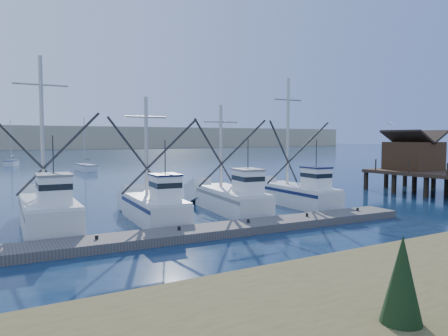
{
  "coord_description": "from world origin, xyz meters",
  "views": [
    {
      "loc": [
        -14.55,
        -14.02,
        5.01
      ],
      "look_at": [
        -1.49,
        8.0,
        3.21
      ],
      "focal_mm": 35.0,
      "sensor_mm": 36.0,
      "label": 1
    }
  ],
  "objects": [
    {
      "name": "trawler_fleet",
      "position": [
        -8.17,
        10.4,
        0.96
      ],
      "size": [
        31.49,
        8.2,
        9.5
      ],
      "color": "silver",
      "rests_on": "ground"
    },
    {
      "name": "flying_gull",
      "position": [
        16.6,
        10.68,
        6.18
      ],
      "size": [
        1.07,
        0.19,
        0.19
      ],
      "color": "white",
      "rests_on": "ground"
    },
    {
      "name": "floating_dock",
      "position": [
        -7.61,
        5.48,
        0.22
      ],
      "size": [
        32.45,
        3.48,
        0.43
      ],
      "primitive_type": "cube",
      "rotation": [
        0.0,
        0.0,
        -0.04
      ],
      "color": "#5D5854",
      "rests_on": "ground"
    },
    {
      "name": "sailboat_far",
      "position": [
        -7.52,
        72.4,
        0.5
      ],
      "size": [
        3.03,
        6.15,
        8.1
      ],
      "rotation": [
        0.0,
        0.0,
        -0.25
      ],
      "color": "silver",
      "rests_on": "ground"
    },
    {
      "name": "ground",
      "position": [
        0.0,
        0.0,
        0.0
      ],
      "size": [
        500.0,
        500.0,
        0.0
      ],
      "primitive_type": "plane",
      "color": "#0D253C",
      "rests_on": "ground"
    },
    {
      "name": "sailboat_near",
      "position": [
        0.87,
        52.82,
        0.49
      ],
      "size": [
        2.07,
        6.27,
        8.1
      ],
      "rotation": [
        0.0,
        0.0,
        0.05
      ],
      "color": "silver",
      "rests_on": "ground"
    },
    {
      "name": "dune_ridge",
      "position": [
        0.0,
        210.0,
        5.0
      ],
      "size": [
        360.0,
        60.0,
        10.0
      ],
      "primitive_type": "cube",
      "color": "tan",
      "rests_on": "ground"
    }
  ]
}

